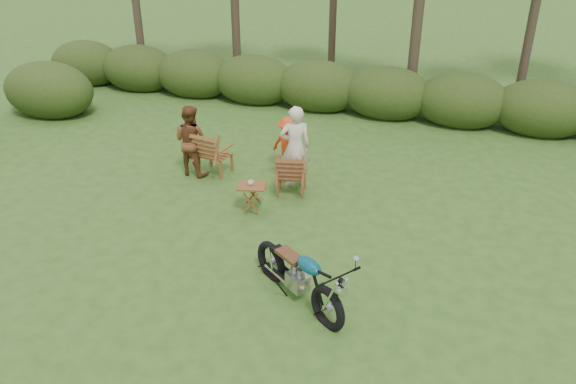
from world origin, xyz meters
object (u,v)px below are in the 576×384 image
(lawn_chair_right, at_px, (292,193))
(adult_a, at_px, (295,185))
(side_table, at_px, (252,198))
(cup, at_px, (251,183))
(child, at_px, (288,171))
(lawn_chair_left, at_px, (216,173))
(adult_b, at_px, (193,173))
(motorcycle, at_px, (298,299))

(lawn_chair_right, relative_size, adult_a, 0.53)
(lawn_chair_right, distance_m, adult_a, 0.37)
(side_table, distance_m, cup, 0.33)
(adult_a, bearing_deg, child, -85.13)
(lawn_chair_left, relative_size, adult_b, 0.65)
(lawn_chair_left, xyz_separation_m, cup, (1.41, -1.35, 0.61))
(motorcycle, bearing_deg, adult_a, 144.43)
(lawn_chair_left, height_order, adult_a, adult_a)
(motorcycle, bearing_deg, child, 146.21)
(child, bearing_deg, side_table, 103.03)
(motorcycle, height_order, cup, cup)
(motorcycle, bearing_deg, lawn_chair_right, 145.62)
(lawn_chair_left, bearing_deg, motorcycle, 136.45)
(lawn_chair_left, bearing_deg, adult_a, -174.70)
(motorcycle, xyz_separation_m, lawn_chair_left, (-3.13, 3.66, 0.00))
(motorcycle, distance_m, adult_b, 4.99)
(side_table, bearing_deg, lawn_chair_left, 136.68)
(side_table, height_order, adult_a, adult_a)
(adult_b, relative_size, child, 1.25)
(lawn_chair_right, relative_size, side_table, 1.67)
(adult_b, bearing_deg, child, -150.18)
(motorcycle, relative_size, side_table, 3.51)
(lawn_chair_left, distance_m, adult_b, 0.51)
(lawn_chair_left, relative_size, cup, 9.13)
(motorcycle, xyz_separation_m, adult_a, (-1.28, 3.64, 0.00))
(adult_a, bearing_deg, adult_b, -21.00)
(cup, bearing_deg, adult_b, 148.65)
(side_table, bearing_deg, cup, 161.94)
(motorcycle, height_order, lawn_chair_left, motorcycle)
(cup, height_order, adult_b, adult_b)
(side_table, relative_size, adult_b, 0.36)
(motorcycle, height_order, child, child)
(motorcycle, bearing_deg, lawn_chair_left, 165.65)
(lawn_chair_right, height_order, side_table, side_table)
(lawn_chair_left, relative_size, adult_a, 0.58)
(side_table, relative_size, adult_a, 0.32)
(lawn_chair_right, distance_m, adult_b, 2.38)
(lawn_chair_right, distance_m, lawn_chair_left, 1.94)
(lawn_chair_left, bearing_deg, cup, 142.25)
(lawn_chair_left, distance_m, side_table, 1.99)
(motorcycle, height_order, side_table, motorcycle)
(motorcycle, bearing_deg, side_table, 161.44)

